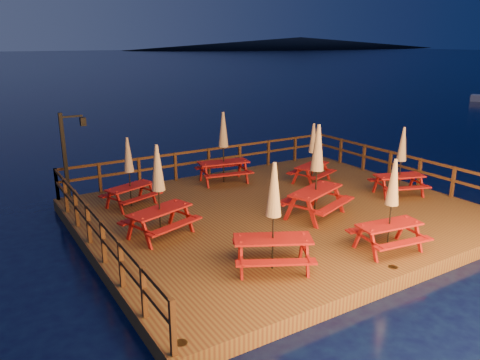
% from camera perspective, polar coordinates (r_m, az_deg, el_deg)
% --- Properties ---
extents(ground, '(500.00, 500.00, 0.00)m').
position_cam_1_polar(ground, '(15.26, 4.85, -5.10)').
color(ground, black).
rests_on(ground, ground).
extents(deck, '(12.00, 10.00, 0.40)m').
position_cam_1_polar(deck, '(15.19, 4.87, -4.40)').
color(deck, '#4E2B19').
rests_on(deck, ground).
extents(deck_piles, '(11.44, 9.44, 1.40)m').
position_cam_1_polar(deck_piles, '(15.37, 4.82, -6.14)').
color(deck_piles, '#371C11').
rests_on(deck_piles, ground).
extents(railing, '(11.80, 9.75, 1.10)m').
position_cam_1_polar(railing, '(16.26, 1.24, 0.68)').
color(railing, '#371C11').
rests_on(railing, deck).
extents(lamp_post, '(0.85, 0.18, 3.00)m').
position_cam_1_polar(lamp_post, '(16.56, -20.15, 3.62)').
color(lamp_post, black).
rests_on(lamp_post, deck).
extents(headland_right, '(230.40, 86.40, 7.00)m').
position_cam_1_polar(headland_right, '(309.34, 7.37, 16.24)').
color(headland_right, black).
rests_on(headland_right, ground).
extents(picnic_table_0, '(2.06, 1.88, 2.42)m').
position_cam_1_polar(picnic_table_0, '(17.11, 19.05, 2.29)').
color(picnic_table_0, maroon).
rests_on(picnic_table_0, deck).
extents(picnic_table_1, '(1.94, 1.78, 2.27)m').
position_cam_1_polar(picnic_table_1, '(17.93, 8.84, 3.39)').
color(picnic_table_1, maroon).
rests_on(picnic_table_1, deck).
extents(picnic_table_2, '(2.33, 2.20, 2.63)m').
position_cam_1_polar(picnic_table_2, '(10.89, 4.10, -4.29)').
color(picnic_table_2, maroon).
rests_on(picnic_table_2, deck).
extents(picnic_table_3, '(2.15, 1.88, 2.70)m').
position_cam_1_polar(picnic_table_3, '(17.67, -2.03, 4.12)').
color(picnic_table_3, maroon).
rests_on(picnic_table_3, deck).
extents(picnic_table_4, '(2.20, 1.99, 2.60)m').
position_cam_1_polar(picnic_table_4, '(12.90, -9.90, -1.17)').
color(picnic_table_4, maroon).
rests_on(picnic_table_4, deck).
extents(picnic_table_5, '(1.95, 1.77, 2.30)m').
position_cam_1_polar(picnic_table_5, '(15.50, -13.36, 1.06)').
color(picnic_table_5, maroon).
rests_on(picnic_table_5, deck).
extents(picnic_table_6, '(1.89, 1.63, 2.44)m').
position_cam_1_polar(picnic_table_6, '(12.47, 17.98, -2.81)').
color(picnic_table_6, maroon).
rests_on(picnic_table_6, deck).
extents(picnic_table_7, '(2.46, 2.25, 2.88)m').
position_cam_1_polar(picnic_table_7, '(14.31, 9.34, 1.25)').
color(picnic_table_7, maroon).
rests_on(picnic_table_7, deck).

